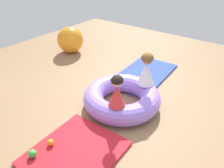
{
  "coord_description": "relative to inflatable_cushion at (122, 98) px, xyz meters",
  "views": [
    {
      "loc": [
        -2.31,
        -1.56,
        2.18
      ],
      "look_at": [
        0.11,
        0.27,
        0.34
      ],
      "focal_mm": 35.22,
      "sensor_mm": 36.0,
      "label": 1
    }
  ],
  "objects": [
    {
      "name": "ground_plane",
      "position": [
        -0.11,
        -0.07,
        -0.16
      ],
      "size": [
        8.0,
        8.0,
        0.0
      ],
      "primitive_type": "plane",
      "color": "#93704C"
    },
    {
      "name": "gym_mat_center_rear",
      "position": [
        -1.18,
        -0.12,
        -0.14
      ],
      "size": [
        1.15,
        1.04,
        0.04
      ],
      "primitive_type": "cube",
      "rotation": [
        0.0,
        0.0,
        0.03
      ],
      "color": "red",
      "rests_on": "ground"
    },
    {
      "name": "gym_mat_far_left",
      "position": [
        1.12,
        0.24,
        -0.14
      ],
      "size": [
        1.57,
        0.94,
        0.04
      ],
      "primitive_type": "cube",
      "rotation": [
        0.0,
        0.0,
        0.05
      ],
      "color": "#2D47B7",
      "rests_on": "ground"
    },
    {
      "name": "inflatable_cushion",
      "position": [
        0.0,
        0.0,
        0.0
      ],
      "size": [
        1.24,
        1.24,
        0.32
      ],
      "primitive_type": "torus",
      "color": "#9975EA",
      "rests_on": "ground"
    },
    {
      "name": "child_in_red",
      "position": [
        -0.39,
        -0.18,
        0.39
      ],
      "size": [
        0.3,
        0.3,
        0.47
      ],
      "rotation": [
        0.0,
        0.0,
        1.28
      ],
      "color": "red",
      "rests_on": "inflatable_cushion"
    },
    {
      "name": "child_in_white",
      "position": [
        0.38,
        -0.2,
        0.42
      ],
      "size": [
        0.38,
        0.38,
        0.54
      ],
      "rotation": [
        0.0,
        0.0,
        2.51
      ],
      "color": "white",
      "rests_on": "inflatable_cushion"
    },
    {
      "name": "play_ball_red",
      "position": [
        0.8,
        0.4,
        -0.08
      ],
      "size": [
        0.07,
        0.07,
        0.07
      ],
      "primitive_type": "sphere",
      "color": "red",
      "rests_on": "gym_mat_far_left"
    },
    {
      "name": "play_ball_pink",
      "position": [
        0.53,
        0.17,
        -0.07
      ],
      "size": [
        0.1,
        0.1,
        0.1
      ],
      "primitive_type": "sphere",
      "color": "pink",
      "rests_on": "gym_mat_far_left"
    },
    {
      "name": "play_ball_green",
      "position": [
        -1.54,
        0.24,
        -0.07
      ],
      "size": [
        0.1,
        0.1,
        0.1
      ],
      "primitive_type": "sphere",
      "color": "green",
      "rests_on": "gym_mat_center_rear"
    },
    {
      "name": "play_ball_orange",
      "position": [
        -1.29,
        0.21,
        -0.08
      ],
      "size": [
        0.09,
        0.09,
        0.09
      ],
      "primitive_type": "sphere",
      "color": "orange",
      "rests_on": "gym_mat_center_rear"
    },
    {
      "name": "exercise_ball_large",
      "position": [
        1.08,
        2.31,
        0.16
      ],
      "size": [
        0.64,
        0.64,
        0.64
      ],
      "primitive_type": "sphere",
      "color": "orange",
      "rests_on": "ground"
    }
  ]
}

